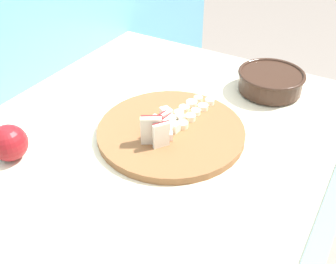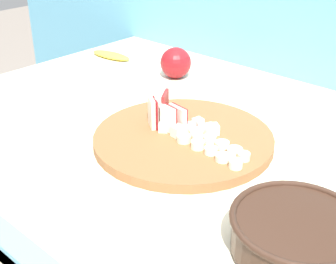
{
  "view_description": "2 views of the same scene",
  "coord_description": "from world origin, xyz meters",
  "px_view_note": "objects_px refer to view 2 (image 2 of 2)",
  "views": [
    {
      "loc": [
        -0.6,
        -0.41,
        1.48
      ],
      "look_at": [
        0.04,
        -0.04,
        0.94
      ],
      "focal_mm": 42.45,
      "sensor_mm": 36.0,
      "label": 1
    },
    {
      "loc": [
        0.59,
        -0.64,
        1.35
      ],
      "look_at": [
        0.05,
        -0.05,
        0.94
      ],
      "focal_mm": 49.65,
      "sensor_mm": 36.0,
      "label": 2
    }
  ],
  "objects_px": {
    "apple_dice_pile": "(192,129)",
    "banana_slice_rows": "(214,147)",
    "apple_wedge_fan": "(164,113)",
    "cutting_board": "(183,139)",
    "whole_apple": "(176,63)",
    "ceramic_bowl": "(297,233)",
    "banana_peel": "(111,55)"
  },
  "relations": [
    {
      "from": "apple_dice_pile",
      "to": "ceramic_bowl",
      "type": "distance_m",
      "value": 0.35
    },
    {
      "from": "ceramic_bowl",
      "to": "apple_wedge_fan",
      "type": "bearing_deg",
      "value": 159.52
    },
    {
      "from": "cutting_board",
      "to": "apple_dice_pile",
      "type": "xyz_separation_m",
      "value": [
        0.01,
        0.02,
        0.02
      ]
    },
    {
      "from": "banana_slice_rows",
      "to": "whole_apple",
      "type": "bearing_deg",
      "value": 140.93
    },
    {
      "from": "banana_peel",
      "to": "whole_apple",
      "type": "distance_m",
      "value": 0.25
    },
    {
      "from": "apple_wedge_fan",
      "to": "cutting_board",
      "type": "bearing_deg",
      "value": -2.34
    },
    {
      "from": "apple_wedge_fan",
      "to": "banana_slice_rows",
      "type": "xyz_separation_m",
      "value": [
        0.13,
        -0.01,
        -0.02
      ]
    },
    {
      "from": "apple_dice_pile",
      "to": "ceramic_bowl",
      "type": "bearing_deg",
      "value": -26.11
    },
    {
      "from": "whole_apple",
      "to": "apple_dice_pile",
      "type": "bearing_deg",
      "value": -43.47
    },
    {
      "from": "banana_peel",
      "to": "banana_slice_rows",
      "type": "bearing_deg",
      "value": -24.27
    },
    {
      "from": "cutting_board",
      "to": "whole_apple",
      "type": "height_order",
      "value": "whole_apple"
    },
    {
      "from": "cutting_board",
      "to": "banana_peel",
      "type": "bearing_deg",
      "value": 153.13
    },
    {
      "from": "cutting_board",
      "to": "banana_peel",
      "type": "xyz_separation_m",
      "value": [
        -0.5,
        0.26,
        -0.0
      ]
    },
    {
      "from": "banana_peel",
      "to": "apple_dice_pile",
      "type": "bearing_deg",
      "value": -25.09
    },
    {
      "from": "banana_slice_rows",
      "to": "ceramic_bowl",
      "type": "distance_m",
      "value": 0.27
    },
    {
      "from": "apple_wedge_fan",
      "to": "ceramic_bowl",
      "type": "distance_m",
      "value": 0.4
    },
    {
      "from": "banana_peel",
      "to": "whole_apple",
      "type": "height_order",
      "value": "whole_apple"
    },
    {
      "from": "cutting_board",
      "to": "apple_dice_pile",
      "type": "distance_m",
      "value": 0.03
    },
    {
      "from": "apple_dice_pile",
      "to": "whole_apple",
      "type": "distance_m",
      "value": 0.36
    },
    {
      "from": "cutting_board",
      "to": "whole_apple",
      "type": "distance_m",
      "value": 0.37
    },
    {
      "from": "apple_dice_pile",
      "to": "banana_slice_rows",
      "type": "xyz_separation_m",
      "value": [
        0.07,
        -0.02,
        -0.0
      ]
    },
    {
      "from": "cutting_board",
      "to": "whole_apple",
      "type": "xyz_separation_m",
      "value": [
        -0.25,
        0.26,
        0.03
      ]
    },
    {
      "from": "apple_wedge_fan",
      "to": "whole_apple",
      "type": "height_order",
      "value": "apple_wedge_fan"
    },
    {
      "from": "banana_slice_rows",
      "to": "whole_apple",
      "type": "relative_size",
      "value": 1.86
    },
    {
      "from": "cutting_board",
      "to": "apple_wedge_fan",
      "type": "bearing_deg",
      "value": 177.66
    },
    {
      "from": "apple_dice_pile",
      "to": "banana_slice_rows",
      "type": "bearing_deg",
      "value": -18.29
    },
    {
      "from": "cutting_board",
      "to": "banana_slice_rows",
      "type": "height_order",
      "value": "banana_slice_rows"
    },
    {
      "from": "banana_slice_rows",
      "to": "apple_wedge_fan",
      "type": "bearing_deg",
      "value": 175.5
    },
    {
      "from": "ceramic_bowl",
      "to": "cutting_board",
      "type": "bearing_deg",
      "value": 156.81
    },
    {
      "from": "whole_apple",
      "to": "cutting_board",
      "type": "bearing_deg",
      "value": -46.08
    },
    {
      "from": "cutting_board",
      "to": "ceramic_bowl",
      "type": "height_order",
      "value": "ceramic_bowl"
    },
    {
      "from": "cutting_board",
      "to": "apple_dice_pile",
      "type": "height_order",
      "value": "apple_dice_pile"
    }
  ]
}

